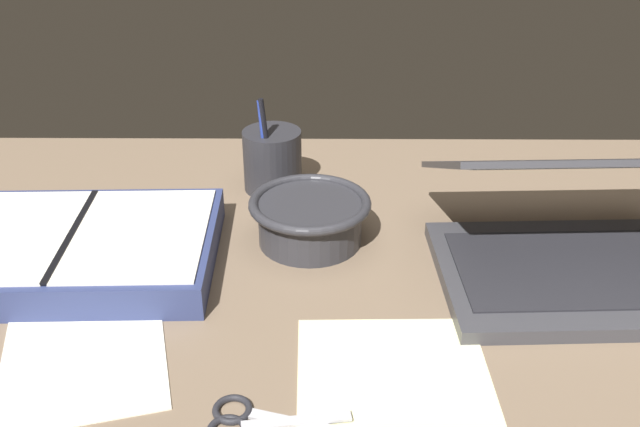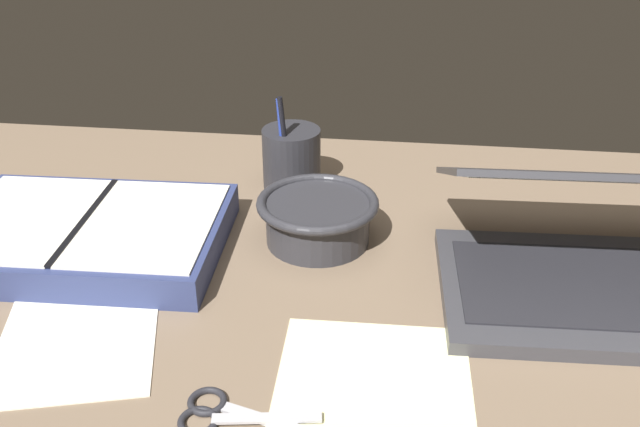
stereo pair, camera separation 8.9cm
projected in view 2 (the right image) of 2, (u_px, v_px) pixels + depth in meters
The scene contains 8 objects.
desk_top at pixel (319, 311), 84.24cm from camera, with size 140.00×100.00×2.00cm, color #75604C.
laptop at pixel (582, 250), 84.52cm from camera, with size 33.91×31.51×18.09cm.
bowl at pixel (318, 217), 94.78cm from camera, with size 16.25×16.25×6.43cm.
pen_cup at pixel (291, 158), 108.74cm from camera, with size 8.87×8.87×15.29cm.
planner at pixel (88, 234), 93.54cm from camera, with size 36.15×26.20×4.68cm.
scissors at pixel (219, 413), 67.71cm from camera, with size 13.55×6.58×0.80cm.
paper_sheet_front at pixel (372, 412), 68.23cm from camera, with size 19.68×27.45×0.16cm, color #F4EFB2.
paper_sheet_beside_planner at pixel (80, 329), 79.47cm from camera, with size 16.82×23.99×0.16cm, color silver.
Camera 2 is at (8.39, -67.84, 51.56)cm, focal length 40.00 mm.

